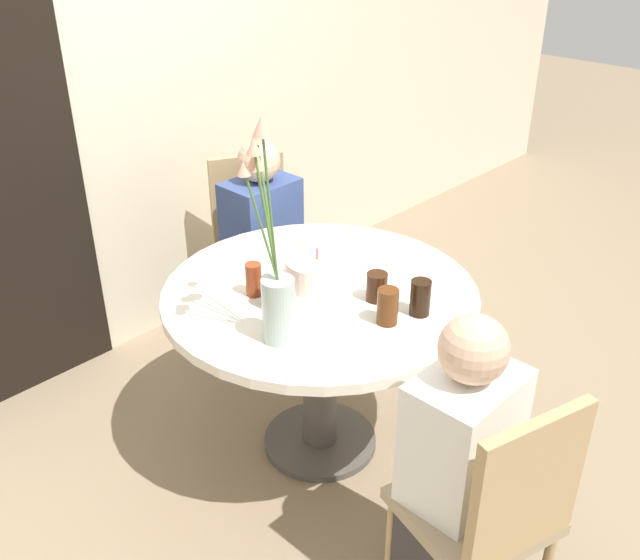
% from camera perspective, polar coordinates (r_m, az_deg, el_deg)
% --- Properties ---
extents(ground_plane, '(16.00, 16.00, 0.00)m').
position_cam_1_polar(ground_plane, '(3.14, 0.00, -12.88)').
color(ground_plane, '#89755B').
extents(wall_back, '(8.00, 0.05, 2.60)m').
position_cam_1_polar(wall_back, '(3.46, -16.28, 14.61)').
color(wall_back, beige).
rests_on(wall_back, ground_plane).
extents(dining_table, '(1.20, 1.20, 0.76)m').
position_cam_1_polar(dining_table, '(2.77, 0.00, -3.41)').
color(dining_table, silver).
rests_on(dining_table, ground_plane).
extents(chair_left_flank, '(0.54, 0.54, 0.93)m').
position_cam_1_polar(chair_left_flank, '(3.65, -5.28, 3.45)').
color(chair_left_flank, '#9E896B').
rests_on(chair_left_flank, ground_plane).
extents(chair_right_flank, '(0.50, 0.50, 0.93)m').
position_cam_1_polar(chair_right_flank, '(2.21, 13.73, -17.34)').
color(chair_right_flank, '#9E896B').
rests_on(chair_right_flank, ground_plane).
extents(birthday_cake, '(0.24, 0.24, 0.15)m').
position_cam_1_polar(birthday_cake, '(2.70, -0.23, 0.66)').
color(birthday_cake, white).
rests_on(birthday_cake, dining_table).
extents(flower_vase, '(0.20, 0.23, 0.78)m').
position_cam_1_polar(flower_vase, '(2.29, -3.69, 0.12)').
color(flower_vase, '#9EB2AD').
rests_on(flower_vase, dining_table).
extents(side_plate, '(0.22, 0.22, 0.01)m').
position_cam_1_polar(side_plate, '(3.06, 0.36, 3.23)').
color(side_plate, white).
rests_on(side_plate, dining_table).
extents(drink_glass_0, '(0.08, 0.08, 0.13)m').
position_cam_1_polar(drink_glass_0, '(2.47, 5.43, -2.11)').
color(drink_glass_0, '#51280F').
rests_on(drink_glass_0, dining_table).
extents(drink_glass_1, '(0.06, 0.06, 0.13)m').
position_cam_1_polar(drink_glass_1, '(2.64, -5.34, 0.04)').
color(drink_glass_1, maroon).
rests_on(drink_glass_1, dining_table).
extents(drink_glass_2, '(0.08, 0.08, 0.12)m').
position_cam_1_polar(drink_glass_2, '(2.56, -3.83, -0.98)').
color(drink_glass_2, '#33190C').
rests_on(drink_glass_2, dining_table).
extents(drink_glass_3, '(0.08, 0.08, 0.11)m').
position_cam_1_polar(drink_glass_3, '(2.61, 4.57, -0.54)').
color(drink_glass_3, '#33190C').
rests_on(drink_glass_3, dining_table).
extents(drink_glass_4, '(0.07, 0.07, 0.13)m').
position_cam_1_polar(drink_glass_4, '(2.53, 8.03, -1.40)').
color(drink_glass_4, black).
rests_on(drink_glass_4, dining_table).
extents(person_guest, '(0.34, 0.24, 1.09)m').
position_cam_1_polar(person_guest, '(3.52, -4.60, 2.15)').
color(person_guest, '#383333').
rests_on(person_guest, ground_plane).
extents(person_boy, '(0.34, 0.24, 1.09)m').
position_cam_1_polar(person_boy, '(2.30, 10.93, -15.29)').
color(person_boy, '#383333').
rests_on(person_boy, ground_plane).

